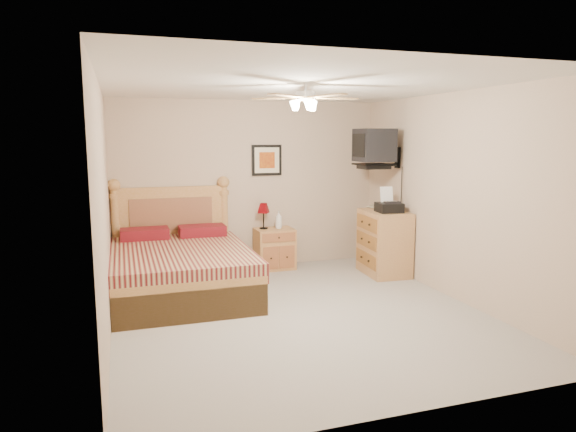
% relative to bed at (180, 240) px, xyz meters
% --- Properties ---
extents(floor, '(4.50, 4.50, 0.00)m').
position_rel_bed_xyz_m(floor, '(1.17, -1.12, -0.70)').
color(floor, '#9C968D').
rests_on(floor, ground).
extents(ceiling, '(4.00, 4.50, 0.04)m').
position_rel_bed_xyz_m(ceiling, '(1.17, -1.12, 1.80)').
color(ceiling, white).
rests_on(ceiling, ground).
extents(wall_back, '(4.00, 0.04, 2.50)m').
position_rel_bed_xyz_m(wall_back, '(1.17, 1.13, 0.55)').
color(wall_back, '#C1A78E').
rests_on(wall_back, ground).
extents(wall_front, '(4.00, 0.04, 2.50)m').
position_rel_bed_xyz_m(wall_front, '(1.17, -3.37, 0.55)').
color(wall_front, '#C1A78E').
rests_on(wall_front, ground).
extents(wall_left, '(0.04, 4.50, 2.50)m').
position_rel_bed_xyz_m(wall_left, '(-0.83, -1.12, 0.55)').
color(wall_left, '#C1A78E').
rests_on(wall_left, ground).
extents(wall_right, '(0.04, 4.50, 2.50)m').
position_rel_bed_xyz_m(wall_right, '(3.17, -1.12, 0.55)').
color(wall_right, '#C1A78E').
rests_on(wall_right, ground).
extents(bed, '(1.65, 2.17, 1.40)m').
position_rel_bed_xyz_m(bed, '(0.00, 0.00, 0.00)').
color(bed, '#B7873C').
rests_on(bed, ground).
extents(nightstand, '(0.57, 0.43, 0.61)m').
position_rel_bed_xyz_m(nightstand, '(1.49, 0.88, -0.40)').
color(nightstand, '#B27843').
rests_on(nightstand, ground).
extents(table_lamp, '(0.25, 0.25, 0.39)m').
position_rel_bed_xyz_m(table_lamp, '(1.33, 0.94, 0.10)').
color(table_lamp, '#5E0106').
rests_on(table_lamp, nightstand).
extents(lotion_bottle, '(0.12, 0.12, 0.27)m').
position_rel_bed_xyz_m(lotion_bottle, '(1.55, 0.88, 0.04)').
color(lotion_bottle, white).
rests_on(lotion_bottle, nightstand).
extents(framed_picture, '(0.46, 0.04, 0.46)m').
position_rel_bed_xyz_m(framed_picture, '(1.44, 1.11, 0.92)').
color(framed_picture, black).
rests_on(framed_picture, wall_back).
extents(dresser, '(0.59, 0.81, 0.92)m').
position_rel_bed_xyz_m(dresser, '(2.90, 0.09, -0.24)').
color(dresser, '#AC6E46').
rests_on(dresser, ground).
extents(fax_machine, '(0.36, 0.38, 0.35)m').
position_rel_bed_xyz_m(fax_machine, '(2.89, -0.03, 0.39)').
color(fax_machine, black).
rests_on(fax_machine, dresser).
extents(magazine_lower, '(0.32, 0.35, 0.03)m').
position_rel_bed_xyz_m(magazine_lower, '(2.85, 0.35, 0.23)').
color(magazine_lower, '#C1B696').
rests_on(magazine_lower, dresser).
extents(magazine_upper, '(0.28, 0.32, 0.02)m').
position_rel_bed_xyz_m(magazine_upper, '(2.88, 0.34, 0.26)').
color(magazine_upper, gray).
rests_on(magazine_upper, magazine_lower).
extents(wall_tv, '(0.56, 0.46, 0.58)m').
position_rel_bed_xyz_m(wall_tv, '(2.92, 0.22, 1.11)').
color(wall_tv, black).
rests_on(wall_tv, wall_right).
extents(ceiling_fan, '(1.14, 1.14, 0.28)m').
position_rel_bed_xyz_m(ceiling_fan, '(1.17, -1.32, 1.66)').
color(ceiling_fan, white).
rests_on(ceiling_fan, ceiling).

